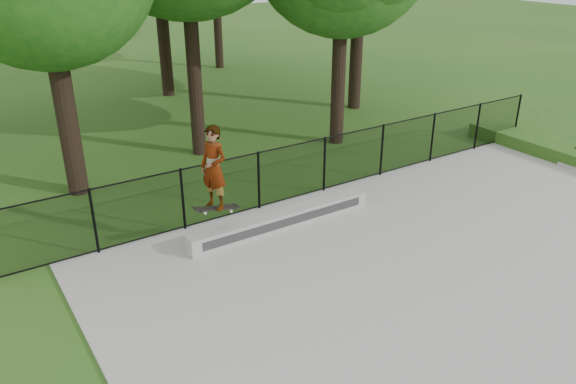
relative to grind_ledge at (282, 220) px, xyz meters
The scene contains 8 objects.
ground 5.15m from the grind_ledge, 66.10° to the right, with size 100.00×100.00×0.00m, color #255417.
concrete_slab 5.15m from the grind_ledge, 66.10° to the right, with size 14.00×12.00×0.06m, color #A8A8A3.
grind_ledge is the anchor object (origin of this frame).
car_b 28.47m from the grind_ledge, 92.44° to the left, with size 1.17×3.04×1.11m, color black.
car_c 29.43m from the grind_ledge, 90.48° to the left, with size 1.86×4.20×1.33m, color #999CAE.
skater_airborne 2.34m from the grind_ledge, behind, with size 0.83×0.76×1.95m.
chainlink_fence 2.47m from the grind_ledge, 29.95° to the left, with size 16.06×0.06×1.50m.
distant_building 33.35m from the grind_ledge, 89.86° to the left, with size 12.40×6.40×4.30m.
Camera 1 is at (-8.30, -5.09, 6.19)m, focal length 35.00 mm.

